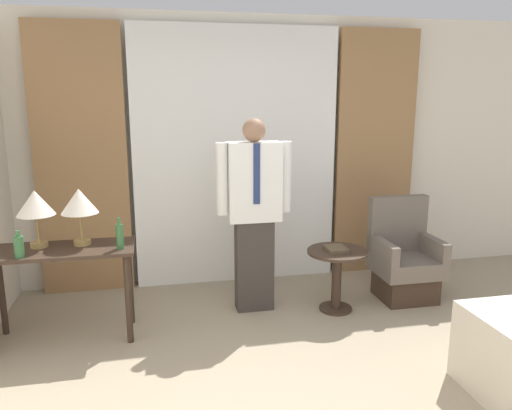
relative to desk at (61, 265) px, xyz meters
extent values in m
cube|color=silver|center=(1.57, 1.15, 0.73)|extent=(10.00, 0.06, 2.70)
cube|color=white|center=(1.57, 1.02, 0.67)|extent=(2.06, 0.06, 2.58)
cube|color=#997047|center=(0.07, 1.02, 0.67)|extent=(0.86, 0.06, 2.58)
cube|color=#997047|center=(3.07, 1.02, 0.67)|extent=(0.86, 0.06, 2.58)
cube|color=#38281E|center=(0.00, 0.00, 0.12)|extent=(1.13, 0.47, 0.03)
cylinder|color=#38281E|center=(0.50, -0.18, -0.26)|extent=(0.05, 0.05, 0.72)
cylinder|color=#38281E|center=(-0.50, 0.18, -0.26)|extent=(0.05, 0.05, 0.72)
cylinder|color=#38281E|center=(0.50, 0.18, -0.26)|extent=(0.05, 0.05, 0.72)
cylinder|color=#9E7F47|center=(-0.16, 0.07, 0.15)|extent=(0.13, 0.13, 0.04)
cylinder|color=#9E7F47|center=(-0.16, 0.07, 0.28)|extent=(0.02, 0.02, 0.22)
cone|color=silver|center=(-0.16, 0.07, 0.49)|extent=(0.29, 0.29, 0.19)
cylinder|color=#9E7F47|center=(0.16, 0.07, 0.15)|extent=(0.13, 0.13, 0.04)
cylinder|color=#9E7F47|center=(0.16, 0.07, 0.28)|extent=(0.02, 0.02, 0.22)
cone|color=silver|center=(0.16, 0.07, 0.49)|extent=(0.29, 0.29, 0.19)
cylinder|color=#336638|center=(0.46, -0.10, 0.23)|extent=(0.06, 0.06, 0.19)
cylinder|color=#336638|center=(0.46, -0.10, 0.35)|extent=(0.02, 0.02, 0.05)
cylinder|color=#336638|center=(-0.25, -0.17, 0.21)|extent=(0.07, 0.07, 0.16)
cylinder|color=#336638|center=(-0.25, -0.17, 0.31)|extent=(0.03, 0.03, 0.04)
cube|color=#38332D|center=(1.59, 0.25, -0.20)|extent=(0.33, 0.18, 0.83)
cube|color=white|center=(1.59, 0.25, 0.56)|extent=(0.46, 0.21, 0.69)
cube|color=navy|center=(1.59, 0.14, 0.64)|extent=(0.06, 0.01, 0.52)
cylinder|color=white|center=(1.31, 0.25, 0.59)|extent=(0.10, 0.10, 0.62)
cylinder|color=white|center=(1.88, 0.25, 0.59)|extent=(0.10, 0.10, 0.62)
sphere|color=#936B51|center=(1.59, 0.25, 1.00)|extent=(0.20, 0.20, 0.20)
cube|color=#38281E|center=(3.05, 0.17, -0.49)|extent=(0.50, 0.45, 0.26)
cube|color=#665B51|center=(3.05, 0.17, -0.28)|extent=(0.58, 0.52, 0.16)
cube|color=#665B51|center=(3.05, 0.39, 0.07)|extent=(0.58, 0.10, 0.55)
cube|color=#665B51|center=(2.80, 0.17, -0.11)|extent=(0.08, 0.52, 0.18)
cube|color=#665B51|center=(3.30, 0.17, -0.11)|extent=(0.08, 0.52, 0.18)
cylinder|color=#38281E|center=(2.31, 0.06, -0.61)|extent=(0.30, 0.30, 0.02)
cylinder|color=#38281E|center=(2.31, 0.06, -0.35)|extent=(0.09, 0.09, 0.54)
cylinder|color=#38281E|center=(2.31, 0.06, -0.07)|extent=(0.54, 0.54, 0.02)
cube|color=brown|center=(2.30, 0.07, -0.04)|extent=(0.18, 0.21, 0.03)
camera|label=1|loc=(0.73, -3.93, 1.30)|focal=35.00mm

